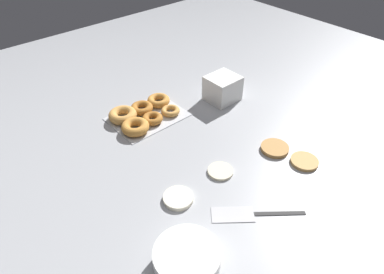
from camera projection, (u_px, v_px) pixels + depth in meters
The scene contains 9 objects.
ground_plane at pixel (221, 161), 1.23m from camera, with size 3.00×3.00×0.00m, color #9EA0A5.
pancake_0 at pixel (178, 198), 1.09m from camera, with size 0.10×0.10×0.01m, color silver.
pancake_1 at pixel (304, 161), 1.22m from camera, with size 0.10×0.10×0.01m, color tan.
pancake_2 at pixel (220, 171), 1.18m from camera, with size 0.09×0.09×0.01m, color beige.
pancake_3 at pixel (275, 148), 1.28m from camera, with size 0.10×0.10×0.01m, color #B27F42.
donut_tray at pixel (142, 115), 1.43m from camera, with size 0.30×0.22×0.04m.
batter_bowl at pixel (187, 259), 0.89m from camera, with size 0.18×0.18×0.06m.
container_stack at pixel (222, 88), 1.52m from camera, with size 0.13×0.13×0.11m.
spatula at pixel (243, 214), 1.04m from camera, with size 0.25×0.21×0.01m.
Camera 1 is at (0.67, 0.61, 0.84)m, focal length 32.00 mm.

